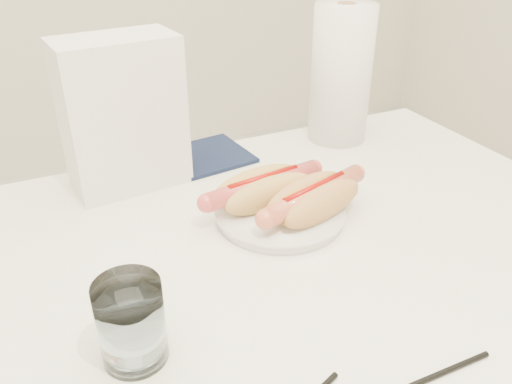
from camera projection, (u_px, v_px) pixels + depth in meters
name	position (u px, v px, depth m)	size (l,w,h in m)	color
table	(243.00, 308.00, 0.71)	(1.20, 0.80, 0.75)	white
plate	(280.00, 214.00, 0.80)	(0.19, 0.19, 0.02)	white
hotdog_left	(263.00, 189.00, 0.80)	(0.20, 0.10, 0.05)	tan
hotdog_right	(314.00, 199.00, 0.77)	(0.20, 0.12, 0.05)	tan
water_glass	(131.00, 322.00, 0.54)	(0.07, 0.07, 0.10)	silver
napkin_box	(123.00, 115.00, 0.84)	(0.19, 0.10, 0.25)	white
navy_napkin	(209.00, 155.00, 0.99)	(0.14, 0.14, 0.01)	#101934
paper_towel_roll	(341.00, 74.00, 1.01)	(0.12, 0.12, 0.27)	white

